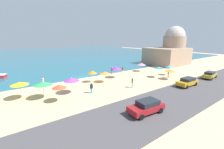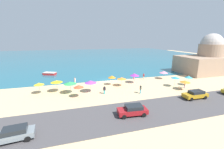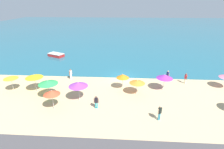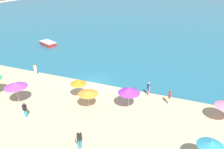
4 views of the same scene
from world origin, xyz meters
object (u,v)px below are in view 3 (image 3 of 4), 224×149
(beach_umbrella_0, at_px, (52,93))
(bather_3, at_px, (96,101))
(beach_umbrella_4, at_px, (78,84))
(beach_umbrella_1, at_px, (11,77))
(beach_umbrella_9, at_px, (48,82))
(skiff_nearshore, at_px, (56,55))
(bather_4, at_px, (71,74))
(bather_5, at_px, (160,112))
(beach_umbrella_7, at_px, (165,76))
(beach_umbrella_2, at_px, (123,76))
(bather_0, at_px, (168,75))
(beach_umbrella_5, at_px, (34,76))
(bather_2, at_px, (186,78))
(beach_umbrella_10, at_px, (137,82))

(beach_umbrella_0, relative_size, bather_3, 1.51)
(beach_umbrella_0, distance_m, beach_umbrella_4, 3.33)
(beach_umbrella_1, relative_size, beach_umbrella_9, 0.94)
(beach_umbrella_1, distance_m, skiff_nearshore, 16.43)
(bather_4, distance_m, bather_5, 15.69)
(beach_umbrella_7, relative_size, bather_5, 1.37)
(beach_umbrella_2, xyz_separation_m, bather_5, (3.94, -6.93, -1.01))
(bather_4, height_order, bather_5, bather_5)
(bather_4, relative_size, bather_5, 0.98)
(bather_3, bearing_deg, skiff_nearshore, 121.36)
(beach_umbrella_2, distance_m, skiff_nearshore, 21.27)
(beach_umbrella_2, distance_m, beach_umbrella_9, 9.97)
(beach_umbrella_1, bearing_deg, bather_0, 12.32)
(beach_umbrella_1, relative_size, bather_0, 1.43)
(beach_umbrella_1, xyz_separation_m, beach_umbrella_4, (9.87, -1.88, 0.15))
(beach_umbrella_5, bearing_deg, bather_2, 9.95)
(beach_umbrella_9, bearing_deg, bather_0, 21.14)
(bather_2, bearing_deg, beach_umbrella_2, -165.99)
(beach_umbrella_4, bearing_deg, beach_umbrella_7, 16.94)
(beach_umbrella_2, relative_size, beach_umbrella_7, 0.96)
(beach_umbrella_2, xyz_separation_m, bather_0, (7.12, 3.36, -1.09))
(bather_2, distance_m, bather_5, 10.91)
(beach_umbrella_4, xyz_separation_m, bather_0, (12.62, 6.79, -1.32))
(beach_umbrella_9, distance_m, skiff_nearshore, 18.84)
(beach_umbrella_2, xyz_separation_m, beach_umbrella_5, (-12.10, -1.41, 0.26))
(skiff_nearshore, bearing_deg, beach_umbrella_2, -44.21)
(beach_umbrella_0, xyz_separation_m, bather_2, (17.63, 8.00, -1.27))
(beach_umbrella_5, distance_m, bather_4, 5.82)
(beach_umbrella_2, relative_size, bather_5, 1.32)
(bather_5, bearing_deg, bather_2, 58.75)
(beach_umbrella_1, xyz_separation_m, bather_2, (24.96, 3.95, -1.16))
(beach_umbrella_2, relative_size, beach_umbrella_4, 0.92)
(beach_umbrella_1, height_order, skiff_nearshore, beach_umbrella_1)
(beach_umbrella_5, height_order, bather_3, beach_umbrella_5)
(beach_umbrella_4, distance_m, skiff_nearshore, 20.74)
(bather_5, bearing_deg, bather_0, 72.80)
(beach_umbrella_0, height_order, bather_3, beach_umbrella_0)
(beach_umbrella_0, distance_m, bather_2, 19.40)
(beach_umbrella_7, height_order, beach_umbrella_10, beach_umbrella_7)
(beach_umbrella_1, bearing_deg, bather_2, 9.00)
(beach_umbrella_0, distance_m, bather_4, 8.53)
(bather_5, bearing_deg, skiff_nearshore, 131.38)
(skiff_nearshore, bearing_deg, bather_0, -27.12)
(beach_umbrella_0, height_order, bather_4, beach_umbrella_0)
(beach_umbrella_0, height_order, bather_2, beach_umbrella_0)
(beach_umbrella_4, relative_size, bather_4, 1.46)
(beach_umbrella_5, xyz_separation_m, bather_0, (19.22, 4.77, -1.35))
(beach_umbrella_10, height_order, bather_3, beach_umbrella_10)
(beach_umbrella_2, distance_m, beach_umbrella_5, 12.18)
(beach_umbrella_5, relative_size, bather_3, 1.53)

